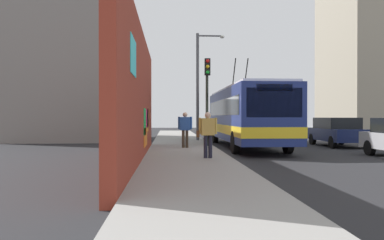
# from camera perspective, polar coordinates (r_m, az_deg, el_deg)

# --- Properties ---
(ground_plane) EXTENTS (80.00, 80.00, 0.00)m
(ground_plane) POSITION_cam_1_polar(r_m,az_deg,el_deg) (18.00, 3.89, -4.71)
(ground_plane) COLOR #232326
(sidewalk_slab) EXTENTS (48.00, 3.20, 0.15)m
(sidewalk_slab) POSITION_cam_1_polar(r_m,az_deg,el_deg) (17.86, -1.22, -4.51)
(sidewalk_slab) COLOR gray
(sidewalk_slab) RESTS_ON ground_plane
(graffiti_wall) EXTENTS (13.87, 0.32, 4.65)m
(graffiti_wall) POSITION_cam_1_polar(r_m,az_deg,el_deg) (13.78, -7.85, 3.37)
(graffiti_wall) COLOR maroon
(graffiti_wall) RESTS_ON ground_plane
(building_far_left) EXTENTS (8.25, 7.29, 17.10)m
(building_far_left) POSITION_cam_1_polar(r_m,az_deg,el_deg) (29.77, -17.30, 13.91)
(building_far_left) COLOR gray
(building_far_left) RESTS_ON ground_plane
(building_far_right) EXTENTS (8.92, 8.93, 16.39)m
(building_far_right) POSITION_cam_1_polar(r_m,az_deg,el_deg) (39.83, 25.98, 9.92)
(building_far_right) COLOR #9E937F
(building_far_right) RESTS_ON ground_plane
(city_bus) EXTENTS (11.38, 2.63, 4.91)m
(city_bus) POSITION_cam_1_polar(r_m,az_deg,el_deg) (20.89, 7.84, 0.80)
(city_bus) COLOR navy
(city_bus) RESTS_ON ground_plane
(parked_car_navy) EXTENTS (4.23, 1.92, 1.58)m
(parked_car_navy) POSITION_cam_1_polar(r_m,az_deg,el_deg) (22.91, 20.48, -1.54)
(parked_car_navy) COLOR navy
(parked_car_navy) RESTS_ON ground_plane
(pedestrian_midblock) EXTENTS (0.23, 0.68, 1.69)m
(pedestrian_midblock) POSITION_cam_1_polar(r_m,az_deg,el_deg) (18.56, -1.02, -1.01)
(pedestrian_midblock) COLOR #3F3326
(pedestrian_midblock) RESTS_ON sidewalk_slab
(pedestrian_at_curb) EXTENTS (0.22, 0.74, 1.65)m
(pedestrian_at_curb) POSITION_cam_1_polar(r_m,az_deg,el_deg) (13.90, 2.31, -1.65)
(pedestrian_at_curb) COLOR #1E1E2D
(pedestrian_at_curb) RESTS_ON sidewalk_slab
(traffic_light) EXTENTS (0.49, 0.28, 4.42)m
(traffic_light) POSITION_cam_1_polar(r_m,az_deg,el_deg) (19.60, 2.25, 4.82)
(traffic_light) COLOR #2D382D
(traffic_light) RESTS_ON sidewalk_slab
(street_lamp) EXTENTS (0.44, 1.80, 6.76)m
(street_lamp) POSITION_cam_1_polar(r_m,az_deg,el_deg) (24.74, 1.29, 6.04)
(street_lamp) COLOR #4C4C51
(street_lamp) RESTS_ON sidewalk_slab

